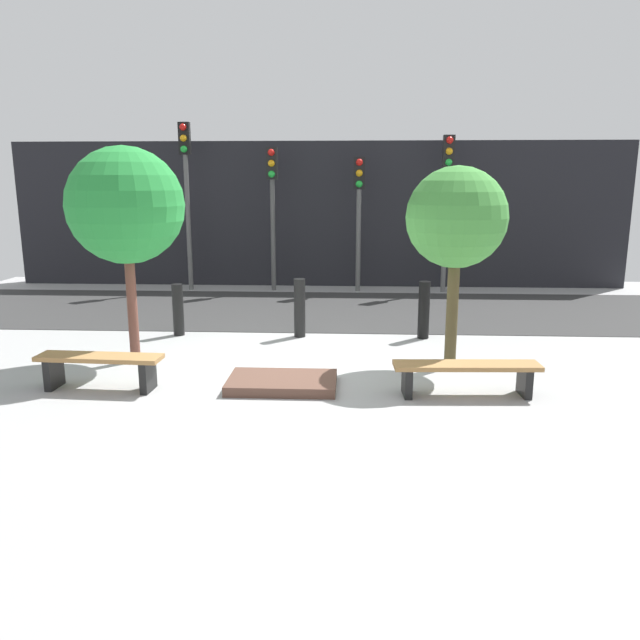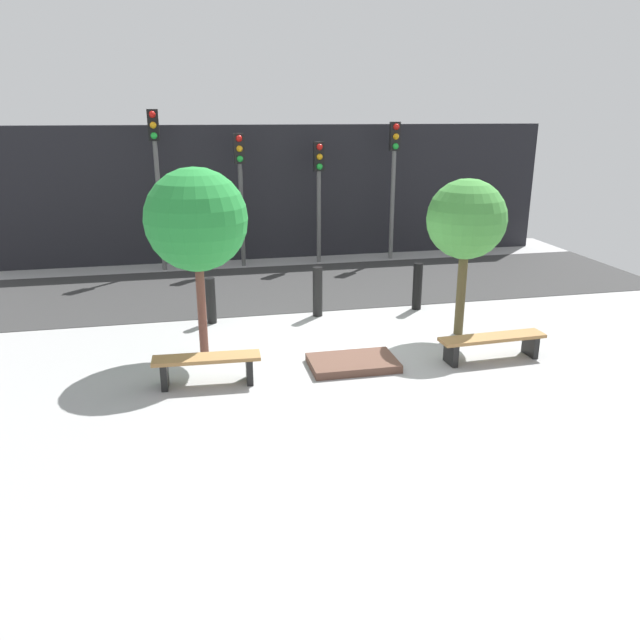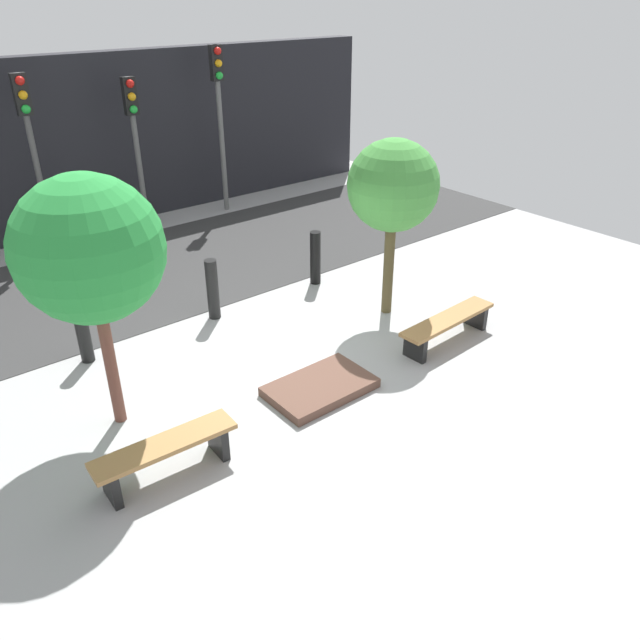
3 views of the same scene
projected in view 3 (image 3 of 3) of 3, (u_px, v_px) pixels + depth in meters
The scene contains 14 objects.
ground_plane at pixel (292, 371), 9.25m from camera, with size 18.00×18.00×0.00m, color #9D9D9D.
road_strip at pixel (152, 272), 12.40m from camera, with size 18.00×4.34×0.01m, color #323232.
building_facade at pixel (72, 146), 13.87m from camera, with size 16.20×0.50×3.78m, color black.
bench_left at pixel (166, 452), 7.14m from camera, with size 1.70×0.47×0.48m.
bench_right at pixel (448, 324), 9.86m from camera, with size 1.92×0.48×0.44m.
planter_bed at pixel (320, 387), 8.76m from camera, with size 1.47×0.92×0.14m, color brown.
tree_behind_left_bench at pixel (89, 250), 7.09m from camera, with size 1.74×1.74×3.28m.
tree_behind_right_bench at pixel (393, 187), 9.89m from camera, with size 1.48×1.48×2.99m.
bollard_far_left at pixel (83, 333), 9.29m from camera, with size 0.20×0.20×0.95m, color black.
bollard_left at pixel (213, 289), 10.50m from camera, with size 0.21×0.21×1.06m, color black.
bollard_center at pixel (315, 258), 11.74m from camera, with size 0.20×0.20×1.03m, color black.
traffic_light_mid_west at pixel (30, 132), 12.29m from camera, with size 0.28×0.27×3.58m.
traffic_light_mid_east at pixel (134, 127), 13.57m from camera, with size 0.28×0.27×3.35m.
traffic_light_east at pixel (219, 100), 14.62m from camera, with size 0.28×0.27×3.86m.
Camera 3 is at (-4.58, -6.29, 5.07)m, focal length 35.00 mm.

